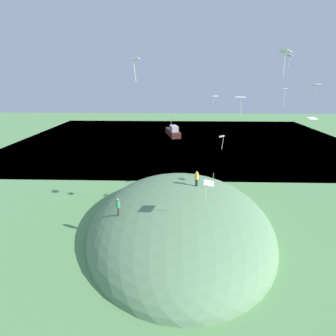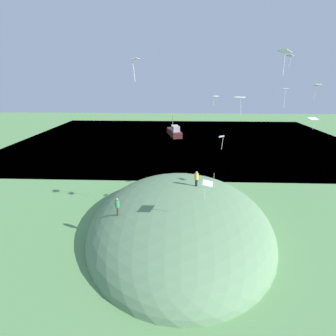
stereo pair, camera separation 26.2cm
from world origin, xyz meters
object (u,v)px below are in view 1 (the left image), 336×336
Objects in this scene: kite_1 at (289,56)px; kite_8 at (135,61)px; mooring_post at (213,177)px; kite_6 at (209,184)px; kite_9 at (240,98)px; boat_on_lake at (173,132)px; person_watching_kites at (197,177)px; kite_5 at (316,86)px; person_walking_path at (118,205)px; kite_4 at (283,90)px; kite_3 at (285,53)px; kite_0 at (222,137)px; kite_10 at (312,119)px; kite_2 at (215,97)px.

kite_1 is 18.53m from kite_8.
kite_8 is 1.24× the size of mooring_post.
kite_6 is 7.97m from kite_9.
boat_on_lake is 42.24m from person_watching_kites.
person_walking_path is at bearing -71.55° from kite_5.
kite_9 is at bearing -70.80° from person_walking_path.
kite_9 is (44.56, 6.19, 11.92)m from boat_on_lake.
kite_4 is 15.47m from mooring_post.
boat_on_lake is 4.93× the size of kite_3.
kite_5 is 17.75m from mooring_post.
person_walking_path is 12.14m from kite_8.
kite_6 is at bearing -40.30° from kite_4.
boat_on_lake is 6.73× the size of kite_0.
kite_6 is at bearing -53.39° from kite_5.
kite_6 is (1.93, 7.73, 2.97)m from person_walking_path.
boat_on_lake is 4.52× the size of kite_4.
kite_10 is 0.96× the size of mooring_post.
kite_4 reaches higher than kite_10.
kite_0 is at bearing -51.41° from kite_1.
kite_1 is (36.32, 13.10, 15.82)m from boat_on_lake.
boat_on_lake is at bearing -172.09° from kite_9.
kite_10 is at bearing 109.63° from kite_0.
kite_2 is 13.11m from kite_3.
kite_5 is (-1.98, 9.12, 4.73)m from kite_0.
kite_1 is (-6.27, 7.85, 7.71)m from kite_0.
kite_3 is 1.10× the size of kite_9.
kite_5 reaches higher than kite_2.
kite_3 reaches higher than kite_8.
kite_9 is at bearing -58.87° from kite_10.
boat_on_lake is 41.73m from kite_1.
kite_5 is 17.84m from kite_8.
kite_9 is (10.62, 0.61, 0.57)m from kite_2.
kite_2 is 8.01m from kite_4.
kite_5 is at bearing 109.37° from kite_8.
kite_1 is at bearing 140.02° from kite_9.
person_walking_path is 1.14× the size of kite_6.
kite_5 is at bearing 16.48° from kite_1.
kite_1 reaches higher than kite_9.
kite_2 is 15.25m from kite_8.
mooring_post is at bearing -139.00° from kite_4.
kite_1 is 0.63× the size of kite_4.
person_watching_kites is 14.66m from kite_5.
kite_3 reaches higher than kite_9.
kite_2 is at bearing -124.56° from kite_4.
person_watching_kites is 1.33× the size of kite_2.
mooring_post is at bearing -127.83° from kite_10.
kite_4 reaches higher than person_walking_path.
kite_2 reaches higher than kite_6.
kite_8 is at bearing 29.17° from person_watching_kites.
person_watching_kites is at bearing 130.15° from kite_8.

